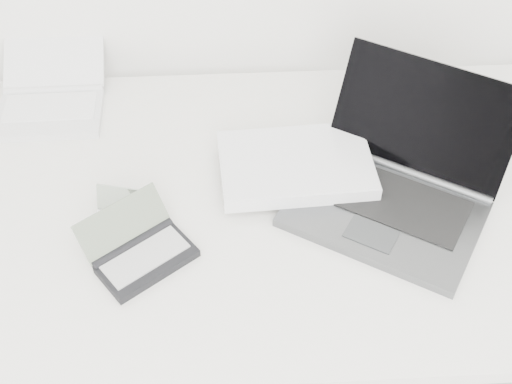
{
  "coord_description": "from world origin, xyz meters",
  "views": [
    {
      "loc": [
        -0.08,
        0.61,
        1.75
      ],
      "look_at": [
        -0.03,
        1.51,
        0.79
      ],
      "focal_mm": 50.0,
      "sensor_mm": 36.0,
      "label": 1
    }
  ],
  "objects_px": {
    "netbook_open_white": "(51,99)",
    "palmtop_charcoal": "(140,251)",
    "desk": "(270,213)",
    "laptop_large": "(352,176)"
  },
  "relations": [
    {
      "from": "desk",
      "to": "netbook_open_white",
      "type": "height_order",
      "value": "netbook_open_white"
    },
    {
      "from": "laptop_large",
      "to": "netbook_open_white",
      "type": "xyz_separation_m",
      "value": [
        -0.62,
        0.29,
        -0.02
      ]
    },
    {
      "from": "laptop_large",
      "to": "palmtop_charcoal",
      "type": "xyz_separation_m",
      "value": [
        -0.4,
        -0.15,
        -0.02
      ]
    },
    {
      "from": "netbook_open_white",
      "to": "palmtop_charcoal",
      "type": "relative_size",
      "value": 1.26
    },
    {
      "from": "desk",
      "to": "palmtop_charcoal",
      "type": "distance_m",
      "value": 0.28
    },
    {
      "from": "laptop_large",
      "to": "desk",
      "type": "bearing_deg",
      "value": -143.55
    },
    {
      "from": "desk",
      "to": "palmtop_charcoal",
      "type": "xyz_separation_m",
      "value": [
        -0.24,
        -0.13,
        0.06
      ]
    },
    {
      "from": "netbook_open_white",
      "to": "palmtop_charcoal",
      "type": "xyz_separation_m",
      "value": [
        0.22,
        -0.44,
        -0.0
      ]
    },
    {
      "from": "laptop_large",
      "to": "palmtop_charcoal",
      "type": "distance_m",
      "value": 0.43
    },
    {
      "from": "laptop_large",
      "to": "netbook_open_white",
      "type": "relative_size",
      "value": 2.06
    }
  ]
}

